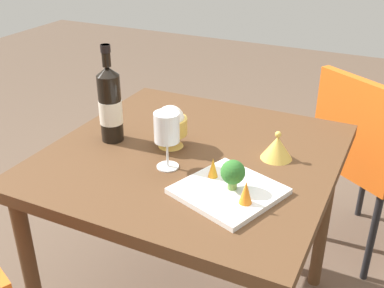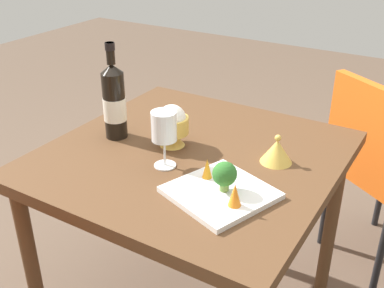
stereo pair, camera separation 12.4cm
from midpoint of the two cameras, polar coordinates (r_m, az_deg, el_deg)
dining_table at (r=1.55m, az=-2.29°, el=-3.79°), size 0.90×0.90×0.72m
chair_near_window at (r=2.04m, az=18.61°, el=-0.75°), size 0.56×0.56×0.85m
wine_bottle at (r=1.57m, az=-12.21°, el=4.75°), size 0.08×0.08×0.33m
wine_glass at (r=1.37m, az=-5.70°, el=1.81°), size 0.08×0.08×0.18m
rice_bowl at (r=1.52m, az=-4.99°, el=2.22°), size 0.11×0.11×0.14m
rice_bowl_lid at (r=1.47m, az=7.99°, el=-0.46°), size 0.10×0.10×0.09m
serving_plate at (r=1.29m, az=1.74°, el=-5.83°), size 0.32×0.32×0.02m
broccoli_floret at (r=1.26m, az=2.22°, el=-3.60°), size 0.07×0.07×0.09m
carrot_garnish_left at (r=1.33m, az=-0.08°, el=-2.96°), size 0.03×0.03×0.06m
carrot_garnish_right at (r=1.21m, az=3.70°, el=-5.99°), size 0.03×0.03×0.06m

